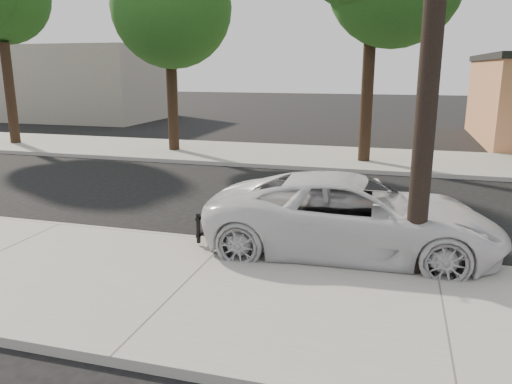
{
  "coord_description": "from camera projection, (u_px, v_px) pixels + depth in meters",
  "views": [
    {
      "loc": [
        3.19,
        -11.2,
        3.57
      ],
      "look_at": [
        0.37,
        -1.34,
        1.0
      ],
      "focal_mm": 35.0,
      "sensor_mm": 36.0,
      "label": 1
    }
  ],
  "objects": [
    {
      "name": "tree_b",
      "position": [
        171.0,
        0.0,
        19.74
      ],
      "size": [
        4.34,
        4.2,
        8.45
      ],
      "color": "black",
      "rests_on": "far_sidewalk"
    },
    {
      "name": "police_cruiser",
      "position": [
        352.0,
        216.0,
        9.64
      ],
      "size": [
        5.71,
        2.83,
        1.56
      ],
      "primitive_type": "imported",
      "rotation": [
        0.0,
        0.0,
        1.61
      ],
      "color": "silver",
      "rests_on": "ground"
    },
    {
      "name": "curb_near",
      "position": [
        228.0,
        243.0,
        10.19
      ],
      "size": [
        90.0,
        0.12,
        0.16
      ],
      "primitive_type": "cube",
      "color": "#9E9B93",
      "rests_on": "ground"
    },
    {
      "name": "near_sidewalk",
      "position": [
        184.0,
        288.0,
        8.14
      ],
      "size": [
        90.0,
        4.4,
        0.15
      ],
      "primitive_type": "cube",
      "color": "gray",
      "rests_on": "ground"
    },
    {
      "name": "ground",
      "position": [
        256.0,
        218.0,
        12.16
      ],
      "size": [
        120.0,
        120.0,
        0.0
      ],
      "primitive_type": "plane",
      "color": "black",
      "rests_on": "ground"
    },
    {
      "name": "building_far",
      "position": [
        64.0,
        83.0,
        35.54
      ],
      "size": [
        14.0,
        8.0,
        5.0
      ],
      "primitive_type": "cube",
      "color": "gray",
      "rests_on": "ground"
    },
    {
      "name": "far_sidewalk",
      "position": [
        314.0,
        157.0,
        20.07
      ],
      "size": [
        90.0,
        5.0,
        0.15
      ],
      "primitive_type": "cube",
      "color": "gray",
      "rests_on": "ground"
    }
  ]
}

